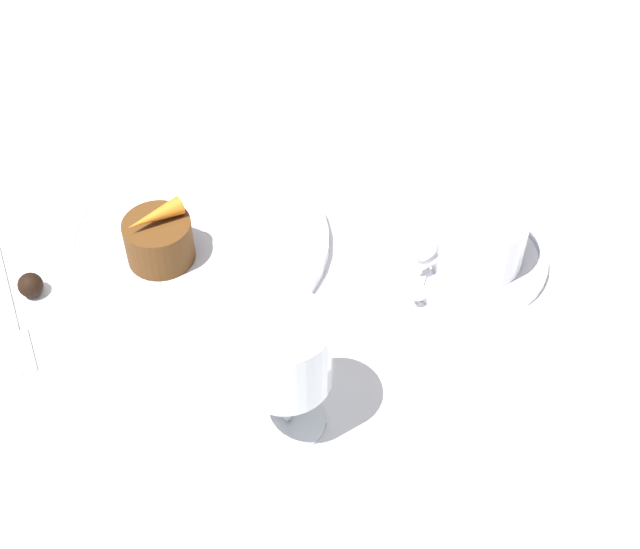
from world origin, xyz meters
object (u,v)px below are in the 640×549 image
object	(u,v)px
fork	(10,311)
dinner_plate	(197,241)
coffee_cup	(478,235)
wine_glass	(285,358)
dessert_cake	(159,241)

from	to	relation	value
fork	dinner_plate	bearing A→B (deg)	-179.56
coffee_cup	wine_glass	xyz separation A→B (m)	(0.24, 0.08, 0.04)
dinner_plate	dessert_cake	xyz separation A→B (m)	(0.04, 0.01, 0.03)
dinner_plate	wine_glass	world-z (taller)	wine_glass
dinner_plate	coffee_cup	xyz separation A→B (m)	(-0.23, 0.14, 0.03)
wine_glass	fork	bearing A→B (deg)	-51.49
coffee_cup	fork	xyz separation A→B (m)	(0.41, -0.14, -0.04)
dinner_plate	wine_glass	distance (m)	0.23
dinner_plate	dessert_cake	world-z (taller)	dessert_cake
dinner_plate	fork	distance (m)	0.18
wine_glass	dessert_cake	xyz separation A→B (m)	(0.03, -0.21, -0.05)
coffee_cup	dessert_cake	xyz separation A→B (m)	(0.27, -0.13, -0.00)
coffee_cup	fork	bearing A→B (deg)	-18.97
wine_glass	fork	size ratio (longest dim) A/B	0.63
fork	dessert_cake	world-z (taller)	dessert_cake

